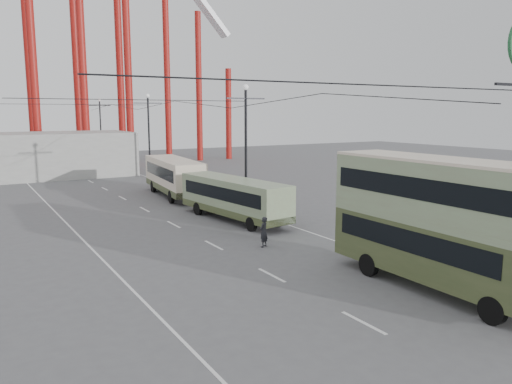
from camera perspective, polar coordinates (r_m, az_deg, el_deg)
ground at (r=20.45m, az=10.40°, el=-11.96°), size 160.00×160.00×0.00m
road_markings at (r=36.72m, az=-11.29°, el=-2.53°), size 12.52×120.00×0.01m
lamp_post_mid at (r=37.20m, az=-1.17°, el=5.06°), size 3.20×0.44×9.32m
lamp_post_far at (r=57.34m, az=-12.13°, el=6.28°), size 3.20×0.44×9.32m
lamp_post_distant at (r=78.49m, az=-17.31°, el=6.77°), size 3.20×0.44×9.32m
fairground_shed at (r=61.84m, az=-24.44°, el=3.83°), size 22.00×10.00×5.00m
double_decker_bus at (r=21.58m, az=20.44°, el=-2.78°), size 2.59×10.19×5.47m
single_decker_green at (r=33.91m, az=-2.56°, el=-0.57°), size 3.48×10.27×2.85m
single_decker_cream at (r=44.27m, az=-9.35°, el=1.89°), size 3.71×10.68×3.25m
pedestrian at (r=27.27m, az=0.88°, el=-4.59°), size 0.73×0.65×1.68m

